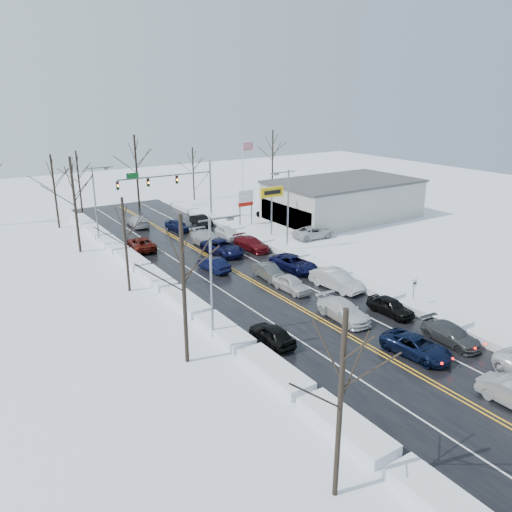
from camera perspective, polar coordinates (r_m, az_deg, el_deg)
ground at (r=43.92m, az=2.39°, el=-4.46°), size 160.00×160.00×0.00m
road_surface at (r=45.44m, az=0.93°, el=-3.64°), size 14.00×84.00×0.01m
snow_bank_left at (r=42.01m, az=-7.75°, el=-5.73°), size 1.92×72.00×0.65m
snow_bank_right at (r=49.81m, az=8.21°, el=-1.83°), size 1.92×72.00×0.65m
traffic_signal_mast at (r=67.63m, az=-9.06°, el=8.30°), size 13.28×0.39×8.00m
tires_plus_sign at (r=60.82m, az=1.82°, el=6.93°), size 3.20×0.34×6.00m
used_vehicles_sign at (r=66.07m, az=-1.18°, el=6.38°), size 2.20×0.22×4.65m
speed_limit_sign at (r=43.21m, az=17.62°, el=-3.42°), size 0.55×0.09×2.35m
flagpole at (r=74.72m, az=-1.40°, el=9.81°), size 1.87×1.20×10.00m
dealership_building at (r=71.14m, az=9.87°, el=6.43°), size 20.40×12.40×5.30m
streetlight_ne at (r=54.73m, az=3.51°, el=5.96°), size 3.20×0.25×9.00m
streetlight_sw at (r=34.74m, az=-4.88°, el=-1.42°), size 3.20×0.25×9.00m
streetlight_nw at (r=60.09m, az=-17.75°, el=6.24°), size 3.20×0.25×9.00m
tree_left_a at (r=20.98m, az=9.84°, el=-12.71°), size 3.60×3.60×9.00m
tree_left_b at (r=31.17m, az=-8.39°, el=-0.63°), size 4.00×4.00×10.00m
tree_left_c at (r=44.37m, az=-14.83°, el=3.27°), size 3.40×3.40×8.50m
tree_left_d at (r=57.13m, az=-20.19°, el=7.47°), size 4.20×4.20×10.50m
tree_left_e at (r=68.92m, az=-22.19°, el=8.34°), size 3.80×3.80×9.50m
tree_far_b at (r=76.74m, az=-19.71°, el=9.25°), size 3.60×3.60×9.00m
tree_far_c at (r=76.90m, az=-13.59°, el=10.88°), size 4.40×4.40×11.00m
tree_far_d at (r=82.34m, az=-7.22°, el=10.47°), size 3.40×3.40×8.50m
tree_far_e at (r=90.66m, az=1.92°, el=12.21°), size 4.20×4.20×10.50m
queued_car_2 at (r=36.09m, az=17.77°, el=-10.75°), size 2.89×5.14×1.35m
queued_car_3 at (r=40.04m, az=9.91°, el=-7.10°), size 2.29×5.16×1.47m
queued_car_4 at (r=44.85m, az=4.04°, el=-4.00°), size 1.85×4.20×1.41m
queued_car_5 at (r=47.56m, az=1.51°, el=-2.63°), size 1.68×4.32×1.40m
queued_car_6 at (r=54.79m, az=-3.83°, el=0.21°), size 3.23×5.94×1.58m
queued_car_7 at (r=57.81m, az=-5.54°, el=1.14°), size 2.46×5.84×1.68m
queued_car_8 at (r=64.63m, az=-8.89°, el=2.86°), size 2.27×4.44×1.45m
queued_car_11 at (r=38.57m, az=21.28°, el=-9.20°), size 2.15×4.68×1.33m
queued_car_12 at (r=41.67m, az=15.05°, el=-6.43°), size 1.81×4.13×1.39m
queued_car_13 at (r=45.82m, az=9.11°, el=-3.70°), size 2.47×5.38×1.71m
queued_car_14 at (r=49.94m, az=4.33°, el=-1.63°), size 3.15×5.61×1.48m
queued_car_15 at (r=56.18m, az=-0.52°, el=0.71°), size 2.51×5.13×1.44m
queued_car_16 at (r=60.51m, az=-3.24°, el=1.98°), size 2.10×4.52×1.50m
queued_car_17 at (r=66.84m, az=-6.26°, el=3.49°), size 1.64×4.19×1.36m
oncoming_car_0 at (r=49.87m, az=-4.84°, el=-1.67°), size 1.90×4.26×1.36m
oncoming_car_1 at (r=57.70m, az=-12.92°, el=0.72°), size 3.09×5.56×1.47m
oncoming_car_2 at (r=67.80m, az=-13.32°, el=3.31°), size 2.39×5.23×1.48m
oncoming_car_3 at (r=35.96m, az=1.84°, el=-9.90°), size 1.67×4.15×1.41m
parked_car_0 at (r=61.09m, az=6.55°, el=2.05°), size 5.37×2.72×1.46m
parked_car_1 at (r=66.62m, az=5.86°, el=3.45°), size 2.49×4.89×1.36m
parked_car_2 at (r=70.39m, az=1.38°, el=4.35°), size 1.98×4.15×1.37m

